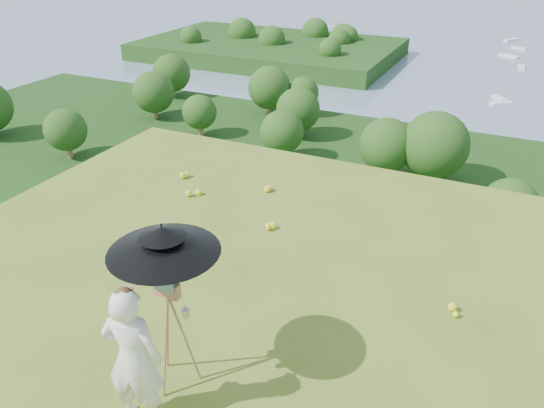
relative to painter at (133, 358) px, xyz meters
The scene contains 12 objects.
forest_slope 46.53m from the painter, 87.73° to the left, with size 140.00×56.00×22.00m, color #13350E.
shoreline_tier 84.16m from the painter, 88.93° to the left, with size 170.00×28.00×8.00m, color #6E6458.
bay_water 243.16m from the painter, 89.66° to the left, with size 700.00×700.00×0.00m, color #7087A1.
peninsula 174.74m from the painter, 115.30° to the left, with size 90.00×60.00×12.00m, color #13350E, non-canonical shape.
slope_trees 39.04m from the painter, 87.73° to the left, with size 110.00×50.00×6.00m, color #274C16, non-canonical shape.
harbor_town 81.53m from the painter, 88.93° to the left, with size 110.00×22.00×5.00m, color silver, non-canonical shape.
moored_boats 165.66m from the painter, 93.92° to the left, with size 140.00×140.00×0.70m, color white, non-canonical shape.
wildflowers 1.86m from the painter, 32.42° to the left, with size 10.00×10.50×0.12m, color yellow, non-canonical shape.
painter is the anchor object (origin of this frame).
field_easel 0.62m from the painter, 87.45° to the left, with size 0.58×0.58×1.53m, color #8F623C, non-canonical shape.
sun_umbrella 1.04m from the painter, 87.97° to the left, with size 1.18×1.18×0.85m, color black, non-canonical shape.
painter_cap 0.82m from the painter, ahead, with size 0.20×0.24×0.10m, color #C66D70, non-canonical shape.
Camera 1 is at (1.58, -3.66, 4.76)m, focal length 35.00 mm.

